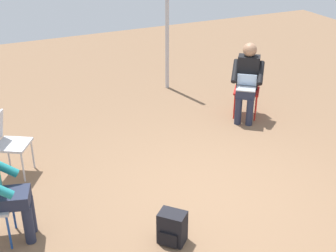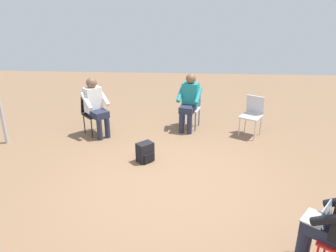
# 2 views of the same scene
# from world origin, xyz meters

# --- Properties ---
(ground_plane) EXTENTS (15.80, 15.80, 0.00)m
(ground_plane) POSITION_xyz_m (0.00, 0.00, 0.00)
(ground_plane) COLOR brown
(chair_southwest) EXTENTS (0.58, 0.58, 0.85)m
(chair_southwest) POSITION_xyz_m (-1.80, -1.95, 0.50)
(chair_southwest) COLOR red
(chair_southwest) RESTS_ON ground
(chair_southeast) EXTENTS (0.57, 0.56, 0.85)m
(chair_southeast) POSITION_xyz_m (2.05, -1.63, 0.50)
(chair_southeast) COLOR #B7B7BC
(chair_southeast) RESTS_ON ground
(person_with_laptop) EXTENTS (0.63, 0.64, 1.24)m
(person_with_laptop) POSITION_xyz_m (-1.70, -1.81, 0.69)
(person_with_laptop) COLOR #23283D
(person_with_laptop) RESTS_ON ground
(backpack_near_laptop_user) EXTENTS (0.34, 0.34, 0.36)m
(backpack_near_laptop_user) POSITION_xyz_m (0.70, 0.47, 0.16)
(backpack_near_laptop_user) COLOR black
(backpack_near_laptop_user) RESTS_ON ground
(tent_pole_near) EXTENTS (0.07, 0.07, 2.65)m
(tent_pole_near) POSITION_xyz_m (-1.10, -3.58, 1.33)
(tent_pole_near) COLOR #B2B2B7
(tent_pole_near) RESTS_ON ground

